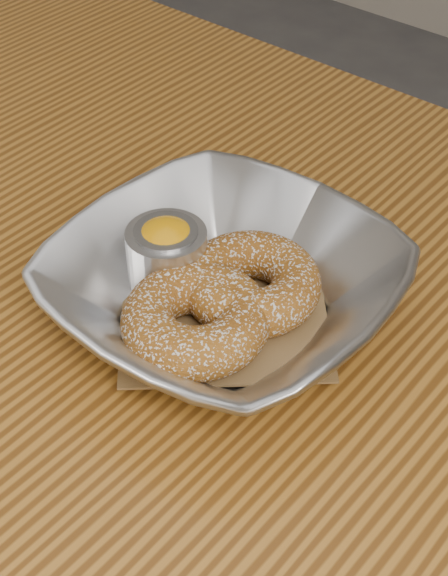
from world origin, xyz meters
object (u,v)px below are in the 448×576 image
Objects in this scene: table at (190,433)px; donut_back at (251,283)px; ramekin at (167,254)px; donut_front at (195,321)px; serving_bowl at (224,289)px; donut_extra at (197,318)px.

table is 12.06× the size of donut_back.
ramekin is (-0.05, 0.03, 0.13)m from table.
donut_back is 0.05m from donut_front.
donut_back is (0.01, 0.02, -0.00)m from serving_bowl.
donut_back and donut_front have the same top height.
donut_front is at bearing -31.39° from ramekin.
serving_bowl reaches higher than donut_front.
ramekin is at bearing 144.35° from table.
table is 0.14m from donut_back.
ramekin is (-0.05, -0.00, 0.01)m from serving_bowl.
serving_bowl is 0.03m from donut_extra.
donut_extra is (-0.01, -0.05, 0.00)m from donut_back.
table is 11.96× the size of donut_front.
serving_bowl reaches higher than donut_back.
donut_extra is at bearing -96.50° from donut_back.
ramekin is at bearing 150.53° from donut_extra.
donut_front and donut_extra have the same top height.
donut_front is 1.71× the size of ramekin.
table is 0.15m from ramekin.
serving_bowl is 0.02m from donut_back.
serving_bowl is 3.99× the size of ramekin.
donut_back and donut_extra have the same top height.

